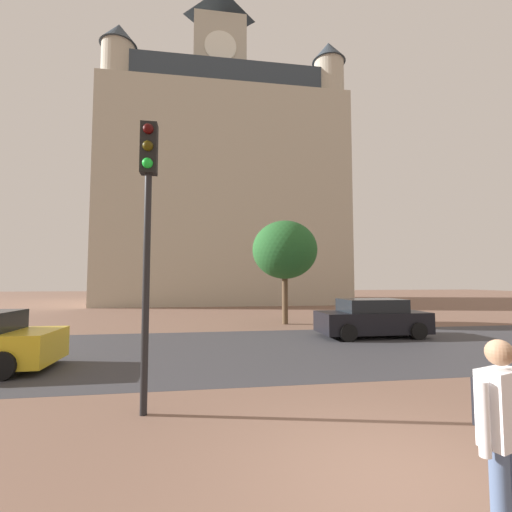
{
  "coord_description": "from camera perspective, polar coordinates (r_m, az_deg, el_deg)",
  "views": [
    {
      "loc": [
        -2.27,
        -3.61,
        2.24
      ],
      "look_at": [
        0.07,
        11.73,
        3.31
      ],
      "focal_mm": 24.4,
      "sensor_mm": 36.0,
      "label": 1
    }
  ],
  "objects": [
    {
      "name": "car_black",
      "position": [
        14.71,
        18.44,
        -9.69
      ],
      "size": [
        4.21,
        2.05,
        1.48
      ],
      "color": "black",
      "rests_on": "ground_plane"
    },
    {
      "name": "person_skater",
      "position": [
        3.86,
        35.29,
        -22.5
      ],
      "size": [
        0.58,
        0.37,
        1.73
      ],
      "color": "slate",
      "rests_on": "ground_plane"
    },
    {
      "name": "landmark_building",
      "position": [
        38.07,
        -5.4,
        10.35
      ],
      "size": [
        22.6,
        15.76,
        34.3
      ],
      "color": "#B2A893",
      "rests_on": "ground_plane"
    },
    {
      "name": "traffic_light_pole",
      "position": [
        6.32,
        -17.35,
        7.38
      ],
      "size": [
        0.28,
        0.34,
        4.98
      ],
      "color": "black",
      "rests_on": "ground_plane"
    },
    {
      "name": "tree_curb_far",
      "position": [
        17.93,
        4.73,
        0.98
      ],
      "size": [
        3.33,
        3.33,
        5.28
      ],
      "color": "brown",
      "rests_on": "ground_plane"
    },
    {
      "name": "street_asphalt_strip",
      "position": [
        11.74,
        2.73,
        -14.91
      ],
      "size": [
        120.0,
        7.93,
        0.0
      ],
      "primitive_type": "cube",
      "color": "#38383D",
      "rests_on": "ground_plane"
    },
    {
      "name": "ground_plane",
      "position": [
        13.97,
        0.81,
        -13.15
      ],
      "size": [
        120.0,
        120.0,
        0.0
      ],
      "primitive_type": "plane",
      "color": "brown"
    }
  ]
}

